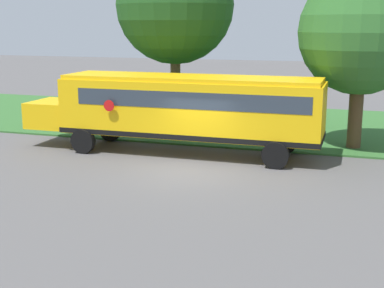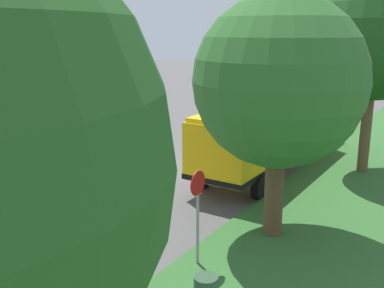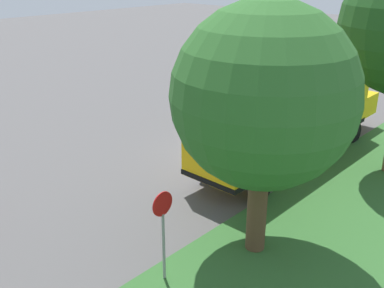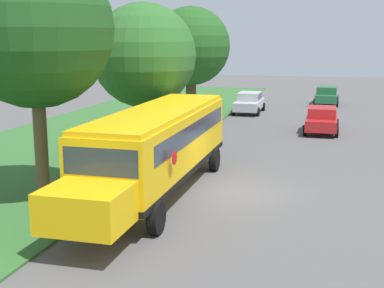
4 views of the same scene
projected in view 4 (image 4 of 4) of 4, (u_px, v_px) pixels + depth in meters
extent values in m
plane|color=#565454|center=(234.00, 192.00, 20.21)|extent=(120.00, 120.00, 0.00)
cube|color=#33662D|center=(3.00, 173.00, 22.74)|extent=(12.00, 80.00, 0.08)
cube|color=yellow|center=(160.00, 143.00, 19.80)|extent=(2.50, 10.50, 2.20)
cube|color=yellow|center=(86.00, 208.00, 14.04)|extent=(2.20, 1.90, 1.10)
cube|color=yellow|center=(160.00, 111.00, 19.57)|extent=(2.35, 10.29, 0.16)
cube|color=black|center=(161.00, 168.00, 20.00)|extent=(2.54, 10.54, 0.20)
cube|color=#2D3842|center=(163.00, 129.00, 19.99)|extent=(2.53, 9.24, 0.64)
cube|color=#2D3842|center=(101.00, 162.00, 14.79)|extent=(2.25, 0.12, 0.80)
cylinder|color=red|center=(175.00, 158.00, 16.68)|extent=(0.03, 0.44, 0.44)
cylinder|color=black|center=(156.00, 218.00, 15.79)|extent=(0.30, 1.00, 1.00)
cylinder|color=black|center=(79.00, 211.00, 16.42)|extent=(0.30, 1.00, 1.00)
cylinder|color=black|center=(214.00, 160.00, 23.24)|extent=(0.30, 1.00, 1.00)
cylinder|color=black|center=(160.00, 156.00, 23.88)|extent=(0.30, 1.00, 1.00)
cube|color=#B21E1E|center=(322.00, 122.00, 32.53)|extent=(1.80, 4.40, 0.64)
cube|color=#B21E1E|center=(322.00, 112.00, 32.27)|extent=(1.60, 2.20, 0.60)
cube|color=#2D3842|center=(322.00, 112.00, 32.26)|extent=(1.62, 2.02, 0.45)
cylinder|color=black|center=(308.00, 123.00, 34.24)|extent=(0.22, 0.64, 0.64)
cylinder|color=black|center=(337.00, 124.00, 33.78)|extent=(0.22, 0.64, 0.64)
cylinder|color=black|center=(305.00, 131.00, 31.41)|extent=(0.22, 0.64, 0.64)
cylinder|color=black|center=(337.00, 132.00, 30.95)|extent=(0.22, 0.64, 0.64)
cube|color=#B7B7BC|center=(249.00, 105.00, 40.72)|extent=(1.80, 4.40, 0.64)
cube|color=#B7B7BC|center=(250.00, 96.00, 40.74)|extent=(1.60, 2.20, 0.60)
cube|color=#2D3842|center=(250.00, 96.00, 40.73)|extent=(1.62, 2.02, 0.45)
cylinder|color=black|center=(258.00, 112.00, 39.14)|extent=(0.22, 0.64, 0.64)
cylinder|color=black|center=(234.00, 111.00, 39.60)|extent=(0.22, 0.64, 0.64)
cylinder|color=black|center=(263.00, 107.00, 41.97)|extent=(0.22, 0.64, 0.64)
cylinder|color=black|center=(241.00, 106.00, 42.43)|extent=(0.22, 0.64, 0.64)
cube|color=#236038|center=(326.00, 97.00, 45.66)|extent=(1.80, 4.40, 0.64)
cube|color=#236038|center=(327.00, 90.00, 45.40)|extent=(1.60, 2.20, 0.60)
cube|color=#2D3842|center=(327.00, 90.00, 45.39)|extent=(1.62, 2.02, 0.45)
cylinder|color=black|center=(316.00, 99.00, 47.37)|extent=(0.22, 0.64, 0.64)
cylinder|color=black|center=(337.00, 99.00, 46.91)|extent=(0.22, 0.64, 0.64)
cylinder|color=black|center=(315.00, 103.00, 44.54)|extent=(0.22, 0.64, 0.64)
cylinder|color=black|center=(337.00, 103.00, 44.08)|extent=(0.22, 0.64, 0.64)
cylinder|color=brown|center=(41.00, 145.00, 18.89)|extent=(0.47, 0.47, 4.00)
sphere|color=#1E4C1C|center=(34.00, 28.00, 18.09)|extent=(5.45, 5.45, 5.45)
sphere|color=#1E4C1C|center=(50.00, 22.00, 18.70)|extent=(3.39, 3.39, 3.39)
cylinder|color=brown|center=(145.00, 124.00, 26.62)|extent=(0.58, 0.58, 2.95)
sphere|color=#2D6628|center=(144.00, 55.00, 25.95)|extent=(5.09, 5.09, 5.09)
sphere|color=#2D6628|center=(149.00, 46.00, 25.41)|extent=(3.07, 3.07, 3.07)
cylinder|color=#4C3826|center=(191.00, 98.00, 36.73)|extent=(0.71, 0.71, 3.13)
sphere|color=#23561E|center=(191.00, 46.00, 36.02)|extent=(5.29, 5.29, 5.29)
sphere|color=#23561E|center=(194.00, 39.00, 35.52)|extent=(2.94, 2.94, 2.94)
cylinder|color=gray|center=(180.00, 124.00, 29.18)|extent=(0.08, 0.08, 2.10)
cylinder|color=red|center=(180.00, 100.00, 28.91)|extent=(0.03, 0.68, 0.68)
cylinder|color=#2D4C33|center=(167.00, 129.00, 31.20)|extent=(0.56, 0.56, 0.90)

